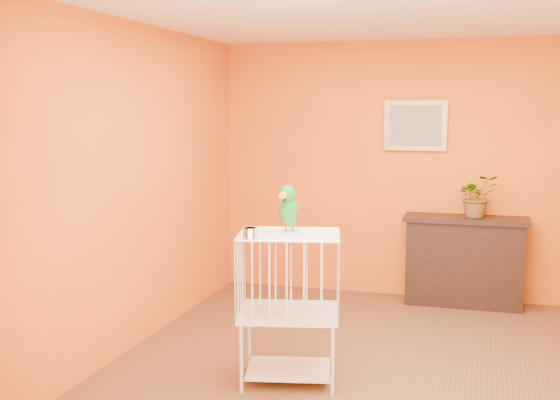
% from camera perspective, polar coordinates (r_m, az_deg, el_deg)
% --- Properties ---
extents(ground, '(4.50, 4.50, 0.00)m').
position_cam_1_polar(ground, '(5.32, 8.08, -13.74)').
color(ground, brown).
rests_on(ground, ground).
extents(room_shell, '(4.50, 4.50, 4.50)m').
position_cam_1_polar(room_shell, '(4.98, 8.41, 3.54)').
color(room_shell, orange).
rests_on(room_shell, ground).
extents(console_cabinet, '(1.18, 0.42, 0.87)m').
position_cam_1_polar(console_cabinet, '(7.11, 14.74, -4.81)').
color(console_cabinet, black).
rests_on(console_cabinet, ground).
extents(potted_plant, '(0.51, 0.53, 0.32)m').
position_cam_1_polar(potted_plant, '(7.04, 15.68, -0.04)').
color(potted_plant, '#26722D').
rests_on(potted_plant, console_cabinet).
extents(framed_picture, '(0.62, 0.04, 0.50)m').
position_cam_1_polar(framed_picture, '(7.17, 10.95, 5.96)').
color(framed_picture, '#B2803F').
rests_on(framed_picture, room_shell).
extents(birdcage, '(0.78, 0.66, 1.06)m').
position_cam_1_polar(birdcage, '(4.96, 0.73, -8.55)').
color(birdcage, silver).
rests_on(birdcage, ground).
extents(feed_cup, '(0.10, 0.10, 0.07)m').
position_cam_1_polar(feed_cup, '(4.65, -2.43, -2.69)').
color(feed_cup, silver).
rests_on(feed_cup, birdcage).
extents(parrot, '(0.17, 0.30, 0.33)m').
position_cam_1_polar(parrot, '(4.88, 0.77, -0.66)').
color(parrot, '#59544C').
rests_on(parrot, birdcage).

